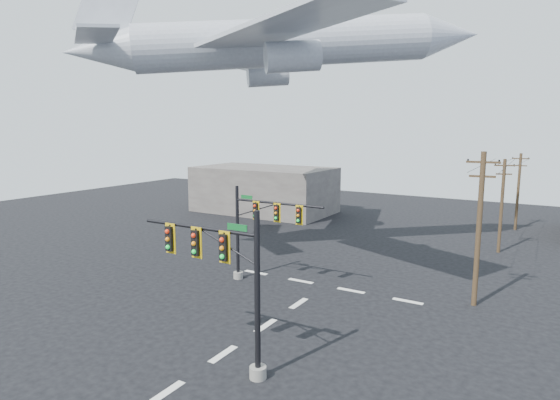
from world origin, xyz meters
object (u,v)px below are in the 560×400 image
Objects in this scene: signal_mast_far at (257,229)px; utility_pole_a at (479,227)px; airliner at (283,44)px; utility_pole_c at (518,190)px; utility_pole_b at (502,204)px; signal_mast_near at (226,281)px.

signal_mast_far is 0.75× the size of utility_pole_a.
signal_mast_far is 0.26× the size of airliner.
utility_pole_b is at bearing -96.82° from utility_pole_c.
utility_pole_a reaches higher than utility_pole_b.
signal_mast_near is 41.77m from utility_pole_c.
signal_mast_far is at bearing -145.32° from utility_pole_b.
signal_mast_near is 30.64m from utility_pole_b.
utility_pole_c is (0.41, 26.19, -0.70)m from utility_pole_a.
signal_mast_far is 14.86m from utility_pole_a.
utility_pole_c is (9.14, 40.76, 0.08)m from signal_mast_near.
signal_mast_near is at bearing -127.22° from utility_pole_a.
utility_pole_c is 0.30× the size of airliner.
signal_mast_near is 0.27× the size of airliner.
utility_pole_c reaches higher than signal_mast_near.
utility_pole_c is (14.82, 29.65, 0.43)m from signal_mast_far.
signal_mast_far is 33.15m from utility_pole_c.
signal_mast_near is 0.79× the size of utility_pole_a.
signal_mast_far is 0.87× the size of utility_pole_c.
signal_mast_far is at bearing -120.72° from utility_pole_c.
signal_mast_near is 0.91× the size of utility_pole_b.
airliner is (-15.23, -13.00, 13.31)m from utility_pole_b.
utility_pole_b is at bearing 84.15° from utility_pole_a.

